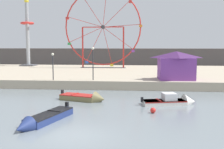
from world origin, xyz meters
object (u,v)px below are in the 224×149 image
mooring_buoy_orange (153,110)px  motorboat_white_red_stripe (174,101)px  promenade_lamp_near (93,59)px  motorboat_olive_wood (86,98)px  carnival_booth_purple_stall (176,65)px  motorboat_navy_blue (42,119)px  promenade_lamp_far (53,62)px  drop_tower_steel_tower (28,35)px  ferris_wheel_red_frame (103,28)px

mooring_buoy_orange → motorboat_white_red_stripe: bearing=58.2°
promenade_lamp_near → motorboat_white_red_stripe: bearing=-42.9°
motorboat_olive_wood → carnival_booth_purple_stall: size_ratio=0.98×
motorboat_navy_blue → promenade_lamp_near: 15.45m
motorboat_olive_wood → motorboat_navy_blue: motorboat_olive_wood is taller
motorboat_white_red_stripe → promenade_lamp_near: (-8.67, 8.05, 3.39)m
motorboat_olive_wood → promenade_lamp_far: 9.13m
carnival_booth_purple_stall → promenade_lamp_near: promenade_lamp_near is taller
motorboat_olive_wood → drop_tower_steel_tower: size_ratio=0.35×
motorboat_navy_blue → drop_tower_steel_tower: size_ratio=0.43×
drop_tower_steel_tower → carnival_booth_purple_stall: (26.90, -19.93, -4.54)m
motorboat_navy_blue → mooring_buoy_orange: size_ratio=13.07×
motorboat_navy_blue → ferris_wheel_red_frame: ferris_wheel_red_frame is taller
promenade_lamp_near → motorboat_olive_wood: bearing=-86.3°
motorboat_white_red_stripe → carnival_booth_purple_stall: 9.93m
carnival_booth_purple_stall → promenade_lamp_near: 10.27m
drop_tower_steel_tower → promenade_lamp_near: bearing=-51.9°
motorboat_white_red_stripe → mooring_buoy_orange: 3.99m
motorboat_white_red_stripe → mooring_buoy_orange: motorboat_white_red_stripe is taller
motorboat_navy_blue → mooring_buoy_orange: 8.51m
motorboat_navy_blue → ferris_wheel_red_frame: (0.19, 32.95, 8.10)m
motorboat_white_red_stripe → motorboat_navy_blue: motorboat_white_red_stripe is taller
motorboat_navy_blue → mooring_buoy_orange: bearing=132.3°
motorboat_navy_blue → ferris_wheel_red_frame: size_ratio=0.39×
motorboat_navy_blue → ferris_wheel_red_frame: bearing=-163.0°
promenade_lamp_far → carnival_booth_purple_stall: bearing=7.0°
motorboat_navy_blue → carnival_booth_purple_stall: bearing=162.9°
ferris_wheel_red_frame → motorboat_navy_blue: bearing=-90.3°
motorboat_olive_wood → ferris_wheel_red_frame: 26.43m
carnival_booth_purple_stall → promenade_lamp_far: 15.11m
motorboat_olive_wood → promenade_lamp_near: promenade_lamp_near is taller
ferris_wheel_red_frame → drop_tower_steel_tower: (-15.81, 3.44, -0.98)m
carnival_booth_purple_stall → ferris_wheel_red_frame: bearing=121.3°
motorboat_olive_wood → motorboat_navy_blue: (-1.61, -7.82, -0.00)m
motorboat_olive_wood → carnival_booth_purple_stall: (9.67, 8.63, 2.58)m
motorboat_olive_wood → drop_tower_steel_tower: bearing=138.8°
motorboat_olive_wood → carnival_booth_purple_stall: carnival_booth_purple_stall is taller
motorboat_navy_blue → promenade_lamp_near: size_ratio=1.43×
ferris_wheel_red_frame → mooring_buoy_orange: bearing=-75.6°
promenade_lamp_far → mooring_buoy_orange: promenade_lamp_far is taller
ferris_wheel_red_frame → promenade_lamp_near: (0.96, -17.91, -4.71)m
motorboat_navy_blue → mooring_buoy_orange: (7.71, 3.60, -0.07)m
drop_tower_steel_tower → carnival_booth_purple_stall: drop_tower_steel_tower is taller
mooring_buoy_orange → motorboat_navy_blue: bearing=-155.0°
promenade_lamp_near → promenade_lamp_far: bearing=-175.0°
ferris_wheel_red_frame → carnival_booth_purple_stall: (11.10, -16.49, -5.52)m
carnival_booth_purple_stall → mooring_buoy_orange: carnival_booth_purple_stall is taller
drop_tower_steel_tower → promenade_lamp_near: drop_tower_steel_tower is taller
promenade_lamp_near → promenade_lamp_far: size_ratio=1.22×
motorboat_olive_wood → mooring_buoy_orange: bearing=-17.0°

